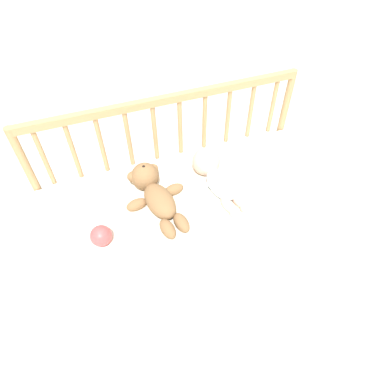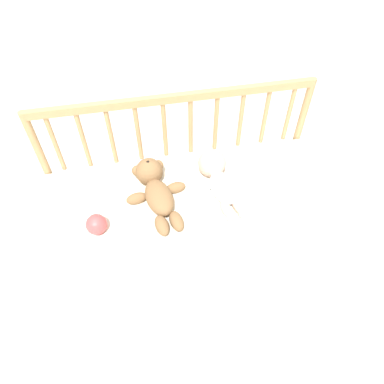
% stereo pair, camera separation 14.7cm
% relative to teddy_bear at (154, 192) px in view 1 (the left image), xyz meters
% --- Properties ---
extents(ground_plane, '(12.00, 12.00, 0.00)m').
position_rel_teddy_bear_xyz_m(ground_plane, '(0.15, -0.07, -0.51)').
color(ground_plane, silver).
extents(crib_mattress, '(1.32, 0.63, 0.46)m').
position_rel_teddy_bear_xyz_m(crib_mattress, '(0.15, -0.07, -0.28)').
color(crib_mattress, white).
rests_on(crib_mattress, ground_plane).
extents(crib_rail, '(1.32, 0.04, 0.79)m').
position_rel_teddy_bear_xyz_m(crib_rail, '(0.15, 0.27, 0.06)').
color(crib_rail, tan).
rests_on(crib_rail, ground_plane).
extents(blanket, '(0.76, 0.50, 0.01)m').
position_rel_teddy_bear_xyz_m(blanket, '(0.14, -0.05, -0.05)').
color(blanket, silver).
rests_on(blanket, crib_mattress).
extents(teddy_bear, '(0.28, 0.41, 0.13)m').
position_rel_teddy_bear_xyz_m(teddy_bear, '(0.00, 0.00, 0.00)').
color(teddy_bear, olive).
rests_on(teddy_bear, crib_mattress).
extents(baby, '(0.26, 0.38, 0.13)m').
position_rel_teddy_bear_xyz_m(baby, '(0.29, 0.01, -0.00)').
color(baby, white).
rests_on(baby, crib_mattress).
extents(toy_ball, '(0.09, 0.09, 0.09)m').
position_rel_teddy_bear_xyz_m(toy_ball, '(-0.26, -0.14, -0.01)').
color(toy_ball, '#DB4C4C').
rests_on(toy_ball, crib_mattress).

